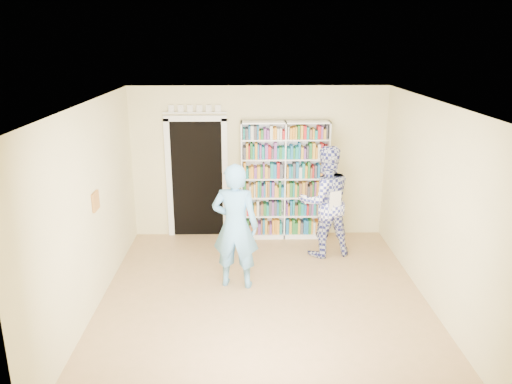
# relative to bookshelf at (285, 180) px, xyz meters

# --- Properties ---
(floor) EXTENTS (5.00, 5.00, 0.00)m
(floor) POSITION_rel_bookshelf_xyz_m (-0.45, -2.34, -1.07)
(floor) COLOR #A17E4E
(floor) RESTS_ON ground
(ceiling) EXTENTS (5.00, 5.00, 0.00)m
(ceiling) POSITION_rel_bookshelf_xyz_m (-0.45, -2.34, 1.63)
(ceiling) COLOR white
(ceiling) RESTS_ON wall_back
(wall_back) EXTENTS (4.50, 0.00, 4.50)m
(wall_back) POSITION_rel_bookshelf_xyz_m (-0.45, 0.16, 0.28)
(wall_back) COLOR #F5E9A9
(wall_back) RESTS_ON floor
(wall_left) EXTENTS (0.00, 5.00, 5.00)m
(wall_left) POSITION_rel_bookshelf_xyz_m (-2.70, -2.34, 0.28)
(wall_left) COLOR #F5E9A9
(wall_left) RESTS_ON floor
(wall_right) EXTENTS (0.00, 5.00, 5.00)m
(wall_right) POSITION_rel_bookshelf_xyz_m (1.80, -2.34, 0.28)
(wall_right) COLOR #F5E9A9
(wall_right) RESTS_ON floor
(bookshelf) EXTENTS (1.54, 0.29, 2.11)m
(bookshelf) POSITION_rel_bookshelf_xyz_m (0.00, 0.00, 0.00)
(bookshelf) COLOR white
(bookshelf) RESTS_ON floor
(doorway) EXTENTS (1.10, 0.08, 2.43)m
(doorway) POSITION_rel_bookshelf_xyz_m (-1.55, 0.13, 0.11)
(doorway) COLOR black
(doorway) RESTS_ON floor
(wall_art) EXTENTS (0.03, 0.25, 0.25)m
(wall_art) POSITION_rel_bookshelf_xyz_m (-2.68, -2.14, 0.33)
(wall_art) COLOR brown
(wall_art) RESTS_ON wall_left
(man_blue) EXTENTS (0.73, 0.54, 1.83)m
(man_blue) POSITION_rel_bookshelf_xyz_m (-0.84, -1.86, -0.15)
(man_blue) COLOR #5D9FD0
(man_blue) RESTS_ON floor
(man_plaid) EXTENTS (1.03, 0.88, 1.85)m
(man_plaid) POSITION_rel_bookshelf_xyz_m (0.60, -0.78, -0.14)
(man_plaid) COLOR navy
(man_plaid) RESTS_ON floor
(paper_sheet) EXTENTS (0.20, 0.10, 0.30)m
(paper_sheet) POSITION_rel_bookshelf_xyz_m (0.72, -1.06, -0.04)
(paper_sheet) COLOR white
(paper_sheet) RESTS_ON man_plaid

